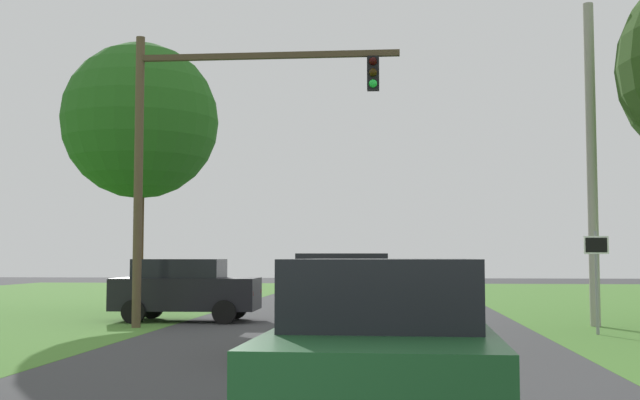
# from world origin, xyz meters

# --- Properties ---
(ground_plane) EXTENTS (120.00, 120.00, 0.00)m
(ground_plane) POSITION_xyz_m (0.00, 9.33, 0.00)
(ground_plane) COLOR #424244
(red_suv_near) EXTENTS (2.31, 5.01, 1.87)m
(red_suv_near) POSITION_xyz_m (1.17, 4.13, 0.99)
(red_suv_near) COLOR #194C23
(red_suv_near) RESTS_ON ground_plane
(pickup_truck_lead) EXTENTS (2.37, 5.63, 1.96)m
(pickup_truck_lead) POSITION_xyz_m (0.27, 11.96, 1.00)
(pickup_truck_lead) COLOR tan
(pickup_truck_lead) RESTS_ON ground_plane
(traffic_light) EXTENTS (7.21, 0.40, 7.93)m
(traffic_light) POSITION_xyz_m (-3.79, 17.37, 5.20)
(traffic_light) COLOR brown
(traffic_light) RESTS_ON ground_plane
(keep_moving_sign) EXTENTS (0.60, 0.09, 2.54)m
(keep_moving_sign) POSITION_xyz_m (6.25, 16.49, 1.62)
(keep_moving_sign) COLOR gray
(keep_moving_sign) RESTS_ON ground_plane
(crossing_suv_far) EXTENTS (4.25, 2.23, 1.83)m
(crossing_suv_far) POSITION_xyz_m (-4.86, 19.65, 0.96)
(crossing_suv_far) COLOR black
(crossing_suv_far) RESTS_ON ground_plane
(utility_pole_right) EXTENTS (0.28, 0.28, 9.00)m
(utility_pole_right) POSITION_xyz_m (6.77, 18.89, 4.50)
(utility_pole_right) COLOR #9E998E
(utility_pole_right) RESTS_ON ground_plane
(extra_tree_1) EXTENTS (5.43, 5.43, 9.36)m
(extra_tree_1) POSITION_xyz_m (-7.49, 23.34, 6.63)
(extra_tree_1) COLOR #4C351E
(extra_tree_1) RESTS_ON ground_plane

